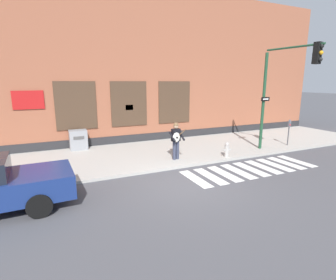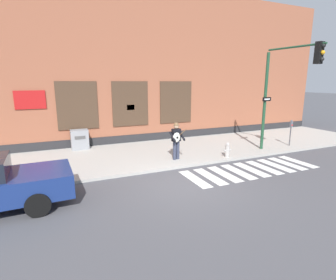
% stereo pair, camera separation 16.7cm
% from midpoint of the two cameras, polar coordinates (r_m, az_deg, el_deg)
% --- Properties ---
extents(ground_plane, '(160.00, 160.00, 0.00)m').
position_cam_midpoint_polar(ground_plane, '(9.41, 3.59, -9.68)').
color(ground_plane, '#4C4C51').
extents(sidewalk, '(28.00, 5.21, 0.11)m').
position_cam_midpoint_polar(sidewalk, '(13.10, -5.29, -3.03)').
color(sidewalk, '#ADAAA3').
rests_on(sidewalk, ground).
extents(building_backdrop, '(28.00, 4.06, 8.77)m').
position_cam_midpoint_polar(building_backdrop, '(17.06, -10.97, 15.06)').
color(building_backdrop, '#99563D').
rests_on(building_backdrop, ground).
extents(crosswalk, '(5.78, 1.90, 0.01)m').
position_cam_midpoint_polar(crosswalk, '(11.48, 17.18, -6.06)').
color(crosswalk, silver).
rests_on(crosswalk, ground).
extents(busker, '(0.73, 0.55, 1.67)m').
position_cam_midpoint_polar(busker, '(11.72, 1.36, 0.23)').
color(busker, '#33384C').
rests_on(busker, sidewalk).
extents(traffic_light, '(0.74, 2.84, 5.06)m').
position_cam_midpoint_polar(traffic_light, '(13.67, 23.60, 11.72)').
color(traffic_light, '#1E472D').
rests_on(traffic_light, sidewalk).
extents(parking_meter, '(0.13, 0.11, 1.44)m').
position_cam_midpoint_polar(parking_meter, '(15.87, 24.57, 2.31)').
color(parking_meter, '#47474C').
rests_on(parking_meter, sidewalk).
extents(utility_box, '(0.88, 0.61, 1.02)m').
position_cam_midpoint_polar(utility_box, '(14.43, -19.24, 0.06)').
color(utility_box, gray).
rests_on(utility_box, sidewalk).
extents(fire_hydrant, '(0.38, 0.20, 0.70)m').
position_cam_midpoint_polar(fire_hydrant, '(12.56, 12.30, -2.07)').
color(fire_hydrant, '#B2ADA8').
rests_on(fire_hydrant, sidewalk).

